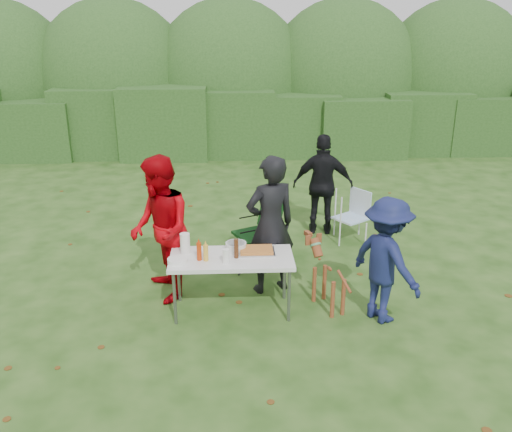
{
  "coord_description": "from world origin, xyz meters",
  "views": [
    {
      "loc": [
        -0.02,
        -6.08,
        3.49
      ],
      "look_at": [
        0.3,
        0.61,
        1.0
      ],
      "focal_mm": 38.0,
      "sensor_mm": 36.0,
      "label": 1
    }
  ],
  "objects_px": {
    "person_black_puffy": "(323,185)",
    "person_cook": "(270,225)",
    "child": "(386,260)",
    "dog": "(329,278)",
    "mustard_bottle": "(206,253)",
    "ketchup_bottle": "(199,252)",
    "folding_table": "(232,261)",
    "beer_bottle": "(236,249)",
    "camping_chair": "(256,231)",
    "person_red_jacket": "(160,230)",
    "paper_towel_roll": "(185,244)",
    "lawn_chair": "(351,216)"
  },
  "relations": [
    {
      "from": "dog",
      "to": "camping_chair",
      "type": "bearing_deg",
      "value": 9.4
    },
    {
      "from": "person_black_puffy",
      "to": "beer_bottle",
      "type": "bearing_deg",
      "value": 69.35
    },
    {
      "from": "lawn_chair",
      "to": "ketchup_bottle",
      "type": "height_order",
      "value": "ketchup_bottle"
    },
    {
      "from": "lawn_chair",
      "to": "beer_bottle",
      "type": "distance_m",
      "value": 2.93
    },
    {
      "from": "mustard_bottle",
      "to": "paper_towel_roll",
      "type": "xyz_separation_m",
      "value": [
        -0.26,
        0.22,
        0.03
      ]
    },
    {
      "from": "person_cook",
      "to": "ketchup_bottle",
      "type": "bearing_deg",
      "value": 13.33
    },
    {
      "from": "child",
      "to": "paper_towel_roll",
      "type": "distance_m",
      "value": 2.42
    },
    {
      "from": "camping_chair",
      "to": "beer_bottle",
      "type": "height_order",
      "value": "camping_chair"
    },
    {
      "from": "ketchup_bottle",
      "to": "child",
      "type": "bearing_deg",
      "value": -5.11
    },
    {
      "from": "dog",
      "to": "beer_bottle",
      "type": "bearing_deg",
      "value": 69.55
    },
    {
      "from": "folding_table",
      "to": "beer_bottle",
      "type": "xyz_separation_m",
      "value": [
        0.06,
        -0.03,
        0.17
      ]
    },
    {
      "from": "camping_chair",
      "to": "folding_table",
      "type": "bearing_deg",
      "value": 49.21
    },
    {
      "from": "person_red_jacket",
      "to": "beer_bottle",
      "type": "height_order",
      "value": "person_red_jacket"
    },
    {
      "from": "dog",
      "to": "camping_chair",
      "type": "xyz_separation_m",
      "value": [
        -0.84,
        1.36,
        0.11
      ]
    },
    {
      "from": "person_black_puffy",
      "to": "person_cook",
      "type": "bearing_deg",
      "value": 72.24
    },
    {
      "from": "person_cook",
      "to": "mustard_bottle",
      "type": "relative_size",
      "value": 9.32
    },
    {
      "from": "folding_table",
      "to": "mustard_bottle",
      "type": "xyz_separation_m",
      "value": [
        -0.3,
        -0.09,
        0.15
      ]
    },
    {
      "from": "paper_towel_roll",
      "to": "folding_table",
      "type": "bearing_deg",
      "value": -13.06
    },
    {
      "from": "ketchup_bottle",
      "to": "folding_table",
      "type": "bearing_deg",
      "value": 10.27
    },
    {
      "from": "folding_table",
      "to": "camping_chair",
      "type": "relative_size",
      "value": 1.44
    },
    {
      "from": "person_black_puffy",
      "to": "ketchup_bottle",
      "type": "relative_size",
      "value": 7.7
    },
    {
      "from": "child",
      "to": "dog",
      "type": "bearing_deg",
      "value": 34.59
    },
    {
      "from": "folding_table",
      "to": "mustard_bottle",
      "type": "relative_size",
      "value": 7.5
    },
    {
      "from": "dog",
      "to": "paper_towel_roll",
      "type": "distance_m",
      "value": 1.84
    },
    {
      "from": "folding_table",
      "to": "dog",
      "type": "xyz_separation_m",
      "value": [
        1.21,
        0.01,
        -0.27
      ]
    },
    {
      "from": "mustard_bottle",
      "to": "paper_towel_roll",
      "type": "relative_size",
      "value": 0.77
    },
    {
      "from": "mustard_bottle",
      "to": "beer_bottle",
      "type": "height_order",
      "value": "beer_bottle"
    },
    {
      "from": "dog",
      "to": "ketchup_bottle",
      "type": "bearing_deg",
      "value": 70.64
    },
    {
      "from": "folding_table",
      "to": "child",
      "type": "distance_m",
      "value": 1.84
    },
    {
      "from": "person_black_puffy",
      "to": "folding_table",
      "type": "bearing_deg",
      "value": 68.12
    },
    {
      "from": "child",
      "to": "mustard_bottle",
      "type": "distance_m",
      "value": 2.13
    },
    {
      "from": "person_cook",
      "to": "person_red_jacket",
      "type": "xyz_separation_m",
      "value": [
        -1.41,
        -0.12,
        0.01
      ]
    },
    {
      "from": "person_black_puffy",
      "to": "ketchup_bottle",
      "type": "distance_m",
      "value": 3.25
    },
    {
      "from": "dog",
      "to": "ketchup_bottle",
      "type": "distance_m",
      "value": 1.65
    },
    {
      "from": "mustard_bottle",
      "to": "ketchup_bottle",
      "type": "xyz_separation_m",
      "value": [
        -0.08,
        0.02,
        0.01
      ]
    },
    {
      "from": "dog",
      "to": "ketchup_bottle",
      "type": "xyz_separation_m",
      "value": [
        -1.59,
        -0.08,
        0.43
      ]
    },
    {
      "from": "folding_table",
      "to": "lawn_chair",
      "type": "distance_m",
      "value": 2.93
    },
    {
      "from": "child",
      "to": "mustard_bottle",
      "type": "relative_size",
      "value": 7.75
    },
    {
      "from": "person_red_jacket",
      "to": "mustard_bottle",
      "type": "height_order",
      "value": "person_red_jacket"
    },
    {
      "from": "folding_table",
      "to": "camping_chair",
      "type": "height_order",
      "value": "camping_chair"
    },
    {
      "from": "person_black_puffy",
      "to": "paper_towel_roll",
      "type": "xyz_separation_m",
      "value": [
        -2.1,
        -2.42,
        0.02
      ]
    },
    {
      "from": "mustard_bottle",
      "to": "paper_towel_roll",
      "type": "distance_m",
      "value": 0.34
    },
    {
      "from": "mustard_bottle",
      "to": "beer_bottle",
      "type": "distance_m",
      "value": 0.37
    },
    {
      "from": "person_red_jacket",
      "to": "beer_bottle",
      "type": "bearing_deg",
      "value": 47.35
    },
    {
      "from": "paper_towel_roll",
      "to": "beer_bottle",
      "type": "bearing_deg",
      "value": -14.07
    },
    {
      "from": "child",
      "to": "lawn_chair",
      "type": "relative_size",
      "value": 1.84
    },
    {
      "from": "person_red_jacket",
      "to": "child",
      "type": "bearing_deg",
      "value": 58.12
    },
    {
      "from": "lawn_chair",
      "to": "beer_bottle",
      "type": "height_order",
      "value": "beer_bottle"
    },
    {
      "from": "ketchup_bottle",
      "to": "dog",
      "type": "bearing_deg",
      "value": 2.88
    },
    {
      "from": "person_red_jacket",
      "to": "mustard_bottle",
      "type": "relative_size",
      "value": 9.46
    }
  ]
}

